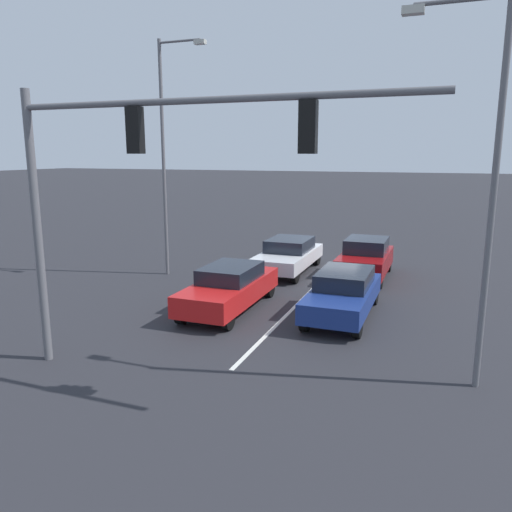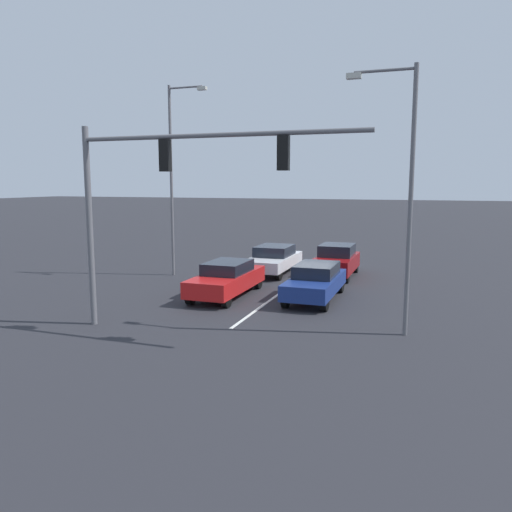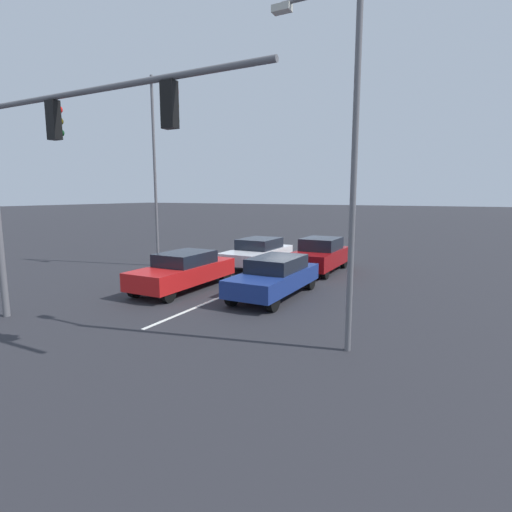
% 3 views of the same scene
% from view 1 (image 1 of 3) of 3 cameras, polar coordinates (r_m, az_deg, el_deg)
% --- Properties ---
extents(ground_plane, '(240.00, 240.00, 0.00)m').
position_cam_1_polar(ground_plane, '(21.86, 8.51, -1.76)').
color(ground_plane, '#28282D').
extents(lane_stripe_left_divider, '(0.12, 16.75, 0.01)m').
position_cam_1_polar(lane_stripe_left_divider, '(19.61, 7.01, -3.26)').
color(lane_stripe_left_divider, silver).
rests_on(lane_stripe_left_divider, ground_plane).
extents(car_red_midlane_front, '(1.77, 4.76, 1.44)m').
position_cam_1_polar(car_red_midlane_front, '(16.33, -3.04, -3.55)').
color(car_red_midlane_front, red).
rests_on(car_red_midlane_front, ground_plane).
extents(car_navy_leftlane_front, '(1.75, 4.55, 1.43)m').
position_cam_1_polar(car_navy_leftlane_front, '(15.85, 9.95, -4.13)').
color(car_navy_leftlane_front, navy).
rests_on(car_navy_leftlane_front, ground_plane).
extents(car_maroon_leftlane_second, '(1.83, 4.12, 1.60)m').
position_cam_1_polar(car_maroon_leftlane_second, '(20.93, 12.40, -0.22)').
color(car_maroon_leftlane_second, maroon).
rests_on(car_maroon_leftlane_second, ground_plane).
extents(car_white_midlane_second, '(1.94, 4.70, 1.42)m').
position_cam_1_polar(car_white_midlane_second, '(21.51, 3.72, 0.17)').
color(car_white_midlane_second, silver).
rests_on(car_white_midlane_second, ground_plane).
extents(traffic_signal_gantry, '(9.08, 0.37, 6.45)m').
position_cam_1_polar(traffic_signal_gantry, '(11.04, -14.18, 9.61)').
color(traffic_signal_gantry, slate).
rests_on(traffic_signal_gantry, ground_plane).
extents(street_lamp_right_shoulder, '(2.06, 0.24, 9.37)m').
position_cam_1_polar(street_lamp_right_shoulder, '(20.83, -10.11, 12.34)').
color(street_lamp_right_shoulder, slate).
rests_on(street_lamp_right_shoulder, ground_plane).
extents(street_lamp_left_shoulder, '(2.07, 0.24, 8.09)m').
position_cam_1_polar(street_lamp_left_shoulder, '(11.25, 24.55, 8.87)').
color(street_lamp_left_shoulder, slate).
rests_on(street_lamp_left_shoulder, ground_plane).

